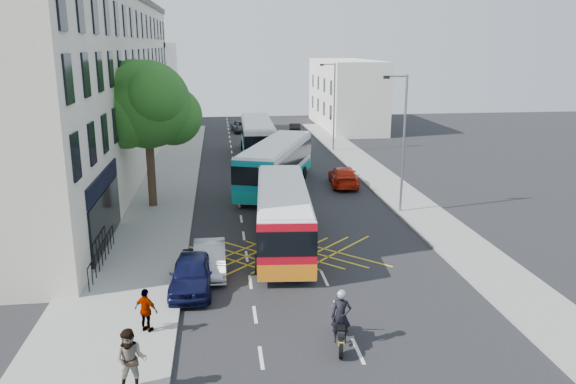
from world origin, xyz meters
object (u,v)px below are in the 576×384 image
object	(u,v)px
motorbike	(341,320)
distant_car_grey	(241,127)
parked_car_silver	(210,258)
lamp_near	(402,137)
bus_mid	(276,164)
bus_near	(283,215)
bus_far	(257,137)
pedestrian_far	(146,310)
red_hatchback	(343,176)
parked_car_blue	(192,273)
pedestrian_near	(131,361)
lamp_far	(333,102)
distant_car_silver	(290,141)
distant_car_dark	(295,128)
street_tree	(147,105)

from	to	relation	value
motorbike	distant_car_grey	size ratio (longest dim) A/B	0.51
parked_car_silver	distant_car_grey	world-z (taller)	parked_car_silver
lamp_near	bus_mid	world-z (taller)	lamp_near
bus_near	motorbike	xyz separation A→B (m)	(0.81, -9.89, -0.63)
lamp_near	bus_far	xyz separation A→B (m)	(-7.10, 18.86, -2.91)
pedestrian_far	red_hatchback	bearing A→B (deg)	-90.24
bus_mid	parked_car_blue	world-z (taller)	bus_mid
red_hatchback	pedestrian_near	distance (m)	26.23
lamp_near	parked_car_blue	bearing A→B (deg)	-141.33
lamp_far	distant_car_grey	distance (m)	16.16
distant_car_grey	distant_car_silver	size ratio (longest dim) A/B	0.99
lamp_far	parked_car_silver	bearing A→B (deg)	-111.83
lamp_near	lamp_far	bearing A→B (deg)	90.00
motorbike	parked_car_silver	xyz separation A→B (m)	(-4.40, 6.85, -0.30)
lamp_near	distant_car_dark	xyz separation A→B (m)	(-1.95, 31.76, -4.03)
red_hatchback	distant_car_grey	size ratio (longest dim) A/B	1.06
red_hatchback	distant_car_grey	world-z (taller)	red_hatchback
lamp_far	distant_car_dark	world-z (taller)	lamp_far
bus_near	red_hatchback	xyz separation A→B (m)	(5.71, 11.72, -0.90)
parked_car_blue	pedestrian_far	distance (m)	3.86
parked_car_blue	parked_car_silver	distance (m)	1.88
lamp_near	red_hatchback	xyz separation A→B (m)	(-1.80, 7.06, -3.94)
street_tree	lamp_far	xyz separation A→B (m)	(14.71, 17.03, -1.68)
bus_mid	distant_car_dark	xyz separation A→B (m)	(4.69, 24.87, -1.12)
bus_mid	parked_car_silver	bearing A→B (deg)	-86.70
bus_mid	lamp_far	bearing A→B (deg)	83.44
bus_far	red_hatchback	bearing A→B (deg)	-64.55
distant_car_dark	pedestrian_near	distance (m)	49.61
distant_car_dark	pedestrian_far	size ratio (longest dim) A/B	2.27
lamp_near	parked_car_silver	world-z (taller)	lamp_near
lamp_far	red_hatchback	size ratio (longest dim) A/B	1.71
lamp_far	distant_car_grey	xyz separation A→B (m)	(-7.94, 13.50, -4.00)
street_tree	parked_car_silver	xyz separation A→B (m)	(3.61, -10.67, -5.64)
bus_far	motorbike	world-z (taller)	bus_far
bus_far	distant_car_grey	distance (m)	14.70
pedestrian_far	street_tree	bearing A→B (deg)	-55.30
distant_car_grey	distant_car_dark	xyz separation A→B (m)	(5.99, -1.74, -0.03)
distant_car_silver	lamp_far	bearing A→B (deg)	140.09
distant_car_grey	pedestrian_far	size ratio (longest dim) A/B	2.82
distant_car_silver	distant_car_dark	xyz separation A→B (m)	(1.75, 9.42, -0.17)
bus_mid	lamp_near	bearing A→B (deg)	-25.78
motorbike	red_hatchback	size ratio (longest dim) A/B	0.48
parked_car_silver	bus_near	bearing A→B (deg)	39.74
bus_near	distant_car_grey	bearing A→B (deg)	95.27
parked_car_blue	lamp_far	bearing A→B (deg)	70.82
pedestrian_near	distant_car_grey	bearing A→B (deg)	87.82
parked_car_blue	distant_car_silver	distance (m)	32.79
lamp_near	distant_car_silver	bearing A→B (deg)	99.40
street_tree	parked_car_blue	world-z (taller)	street_tree
lamp_near	pedestrian_near	bearing A→B (deg)	-128.54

